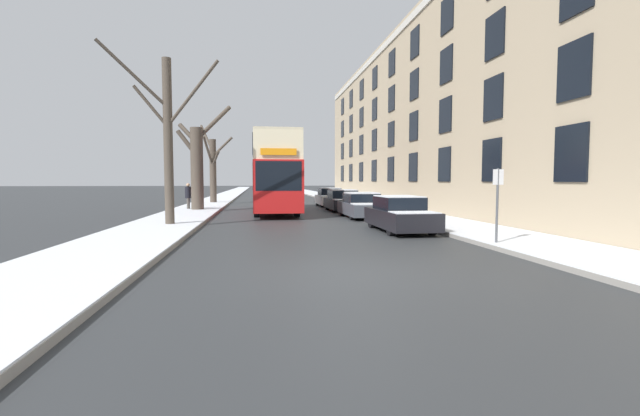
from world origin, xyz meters
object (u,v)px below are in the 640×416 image
object	(u,v)px
bare_tree_left_0	(167,137)
parked_car_1	(362,206)
parked_car_3	(330,198)
street_sign_post	(497,202)
double_decker_bus	(275,170)
pedestrian_left_sidewalk	(188,196)
parked_car_2	(343,201)
bare_tree_left_1	(197,164)
bare_tree_left_2	(213,167)
parked_car_0	(400,215)

from	to	relation	value
bare_tree_left_0	parked_car_1	distance (m)	10.17
parked_car_3	street_sign_post	size ratio (longest dim) A/B	1.76
double_decker_bus	parked_car_1	bearing A→B (deg)	-43.47
parked_car_3	pedestrian_left_sidewalk	xyz separation A→B (m)	(-9.77, -3.84, 0.33)
parked_car_1	parked_car_2	xyz separation A→B (m)	(0.00, 5.06, 0.02)
parked_car_2	pedestrian_left_sidewalk	distance (m)	9.85
bare_tree_left_1	bare_tree_left_2	size ratio (longest dim) A/B	1.02
pedestrian_left_sidewalk	parked_car_1	bearing A→B (deg)	-128.43
double_decker_bus	parked_car_1	distance (m)	6.33
parked_car_1	parked_car_2	world-z (taller)	parked_car_2
bare_tree_left_1	parked_car_2	bearing A→B (deg)	-3.30
bare_tree_left_2	parked_car_3	distance (m)	10.34
pedestrian_left_sidewalk	street_sign_post	size ratio (longest dim) A/B	0.78
bare_tree_left_1	pedestrian_left_sidewalk	bearing A→B (deg)	135.07
bare_tree_left_1	parked_car_0	distance (m)	14.96
bare_tree_left_2	parked_car_3	size ratio (longest dim) A/B	1.67
bare_tree_left_1	street_sign_post	xyz separation A→B (m)	(10.46, -16.05, -1.61)
bare_tree_left_0	double_decker_bus	bearing A→B (deg)	59.12
bare_tree_left_1	double_decker_bus	size ratio (longest dim) A/B	0.64
bare_tree_left_1	parked_car_1	distance (m)	10.90
double_decker_bus	bare_tree_left_2	bearing A→B (deg)	114.28
street_sign_post	bare_tree_left_0	bearing A→B (deg)	146.50
parked_car_1	bare_tree_left_1	bearing A→B (deg)	148.38
bare_tree_left_2	street_sign_post	xyz separation A→B (m)	(10.44, -24.98, -1.73)
bare_tree_left_2	parked_car_1	size ratio (longest dim) A/B	1.56
bare_tree_left_0	parked_car_2	xyz separation A→B (m)	(9.00, 8.65, -3.08)
parked_car_3	bare_tree_left_0	bearing A→B (deg)	-123.27
bare_tree_left_0	parked_car_0	world-z (taller)	bare_tree_left_0
parked_car_1	pedestrian_left_sidewalk	world-z (taller)	pedestrian_left_sidewalk
parked_car_1	street_sign_post	xyz separation A→B (m)	(1.40, -10.47, 0.70)
parked_car_1	parked_car_3	bearing A→B (deg)	90.00
bare_tree_left_1	bare_tree_left_2	xyz separation A→B (m)	(0.02, 8.93, 0.11)
bare_tree_left_0	double_decker_bus	size ratio (longest dim) A/B	0.68
parked_car_3	pedestrian_left_sidewalk	size ratio (longest dim) A/B	2.26
bare_tree_left_2	parked_car_3	world-z (taller)	bare_tree_left_2
bare_tree_left_0	pedestrian_left_sidewalk	xyz separation A→B (m)	(-0.77, 9.87, -2.74)
bare_tree_left_1	parked_car_3	xyz separation A→B (m)	(9.07, 4.54, -2.29)
parked_car_1	parked_car_3	distance (m)	10.12
bare_tree_left_0	parked_car_3	xyz separation A→B (m)	(9.00, 13.71, -3.07)
parked_car_0	bare_tree_left_2	bearing A→B (deg)	113.71
parked_car_0	parked_car_2	bearing A→B (deg)	90.00
pedestrian_left_sidewalk	street_sign_post	distance (m)	20.13
parked_car_3	parked_car_1	bearing A→B (deg)	-90.00
bare_tree_left_0	parked_car_0	bearing A→B (deg)	-15.56
parked_car_1	pedestrian_left_sidewalk	xyz separation A→B (m)	(-9.77, 6.28, 0.36)
parked_car_3	street_sign_post	xyz separation A→B (m)	(1.40, -20.59, 0.67)
parked_car_0	parked_car_1	size ratio (longest dim) A/B	0.99
pedestrian_left_sidewalk	bare_tree_left_1	bearing A→B (deg)	-140.62
street_sign_post	double_decker_bus	bearing A→B (deg)	111.54
bare_tree_left_2	parked_car_1	bearing A→B (deg)	-58.05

